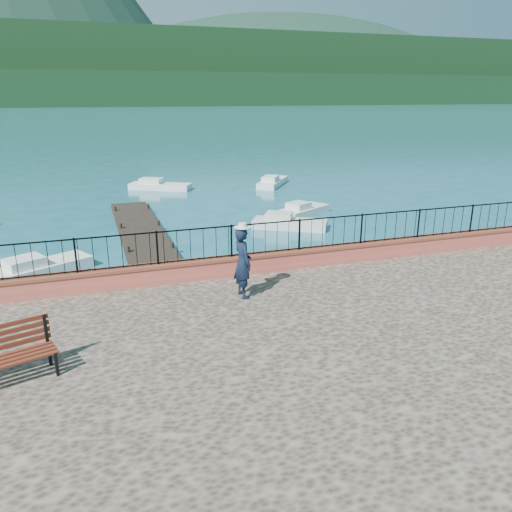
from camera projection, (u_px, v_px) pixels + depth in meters
ground at (286, 368)px, 12.33m from camera, size 2000.00×2000.00×0.00m
parapet at (241, 265)px, 15.20m from camera, size 28.00×0.46×0.58m
railing at (241, 241)px, 14.96m from camera, size 27.00×0.05×0.95m
dock at (145, 241)px, 22.47m from camera, size 2.00×16.00×0.30m
far_forest at (85, 89)px, 279.62m from camera, size 900.00×60.00×18.00m
foothills at (82, 69)px, 329.61m from camera, size 900.00×120.00×44.00m
companion_hill at (280, 100)px, 583.88m from camera, size 448.00×384.00×180.00m
park_bench at (1, 369)px, 9.36m from camera, size 2.10×1.22×1.11m
person at (243, 263)px, 13.28m from camera, size 0.53×0.75×1.93m
hat at (242, 225)px, 12.96m from camera, size 0.44×0.44×0.12m
boat_0 at (40, 264)px, 18.59m from camera, size 3.86×2.89×0.80m
boat_1 at (290, 220)px, 25.04m from camera, size 3.83×3.01×0.80m
boat_2 at (304, 208)px, 27.81m from camera, size 3.47×2.75×0.80m
boat_4 at (160, 184)px, 35.27m from camera, size 4.42×3.26×0.80m
boat_5 at (273, 180)px, 36.85m from camera, size 3.52×4.20×0.80m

